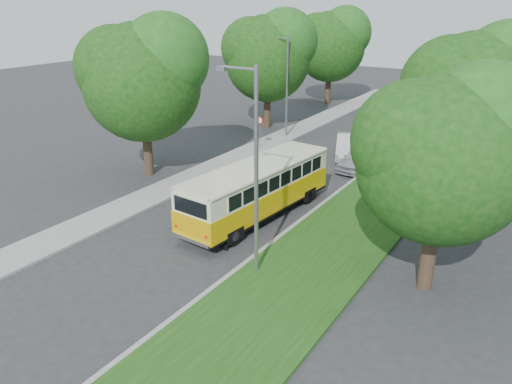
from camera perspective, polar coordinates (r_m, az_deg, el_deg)
The scene contains 13 objects.
ground at distance 23.87m, azimuth -5.54°, elevation -3.81°, with size 120.00×120.00×0.00m, color #2D2D30.
curb at distance 26.07m, azimuth 7.51°, elevation -1.47°, with size 0.20×70.00×0.15m, color gray.
grass_verge at distance 25.29m, azimuth 12.34°, elevation -2.57°, with size 4.50×70.00×0.13m, color #1D4412.
sidewalk at distance 30.25m, azimuth -7.04°, elevation 1.79°, with size 2.20×70.00×0.12m, color gray.
treeline at distance 36.68m, azimuth 16.21°, elevation 14.00°, with size 24.27×41.91×9.46m.
lamppost_near at distance 18.08m, azimuth -0.22°, elevation 2.84°, with size 1.71×0.16×8.00m.
lamppost_far at distance 38.09m, azimuth 3.44°, elevation 12.27°, with size 1.71×0.16×7.50m.
warning_sign at distance 35.06m, azimuth 0.43°, elevation 7.50°, with size 0.56×0.10×2.50m.
vintage_bus at distance 24.11m, azimuth 0.17°, elevation 0.12°, with size 2.39×9.29×2.76m, color #E1A907, non-canonical shape.
car_silver at distance 31.93m, azimuth 11.71°, elevation 3.76°, with size 1.65×4.10×1.40m, color #B4B5B9.
car_white at distance 34.42m, azimuth 10.53°, elevation 5.21°, with size 1.58×4.54×1.50m, color silver.
car_blue at distance 42.11m, azimuth 17.17°, elevation 7.46°, with size 1.88×4.62×1.34m, color navy.
car_grey at distance 44.36m, azimuth 16.85°, elevation 8.16°, with size 2.20×4.76×1.32m, color slate.
Camera 1 is at (13.38, -16.98, 10.12)m, focal length 35.00 mm.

